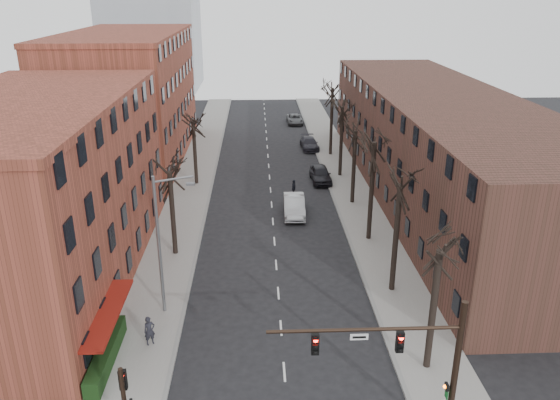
{
  "coord_description": "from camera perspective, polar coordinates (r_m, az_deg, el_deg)",
  "views": [
    {
      "loc": [
        -1.23,
        -19.56,
        18.91
      ],
      "look_at": [
        0.4,
        18.84,
        4.0
      ],
      "focal_mm": 35.0,
      "sensor_mm": 36.0,
      "label": 1
    }
  ],
  "objects": [
    {
      "name": "hedge",
      "position": [
        31.71,
        -17.7,
        -15.13
      ],
      "size": [
        0.8,
        6.0,
        1.0
      ],
      "primitive_type": "cube",
      "color": "#1B3612",
      "rests_on": "sidewalk_left"
    },
    {
      "name": "tree_left_b",
      "position": [
        57.16,
        -8.69,
        1.63
      ],
      "size": [
        5.2,
        5.2,
        9.5
      ],
      "primitive_type": null,
      "color": "black",
      "rests_on": "ground"
    },
    {
      "name": "building_right",
      "position": [
        54.28,
        16.24,
        5.5
      ],
      "size": [
        12.0,
        50.0,
        10.0
      ],
      "primitive_type": "cube",
      "color": "#4B2A23",
      "rests_on": "ground"
    },
    {
      "name": "pedestrian_a",
      "position": [
        32.27,
        -13.48,
        -13.14
      ],
      "size": [
        0.75,
        0.66,
        1.73
      ],
      "primitive_type": "imported",
      "rotation": [
        0.0,
        0.0,
        0.49
      ],
      "color": "#212129",
      "rests_on": "sidewalk_left"
    },
    {
      "name": "silver_sedan",
      "position": [
        48.65,
        1.49,
        -0.59
      ],
      "size": [
        1.94,
        5.25,
        1.72
      ],
      "primitive_type": "imported",
      "rotation": [
        0.0,
        0.0,
        -0.02
      ],
      "color": "#B1B4B8",
      "rests_on": "ground"
    },
    {
      "name": "parked_car_near",
      "position": [
        57.2,
        4.26,
        2.72
      ],
      "size": [
        2.13,
        4.96,
        1.67
      ],
      "primitive_type": "imported",
      "rotation": [
        0.0,
        0.0,
        0.03
      ],
      "color": "black",
      "rests_on": "ground"
    },
    {
      "name": "signal_mast_arm",
      "position": [
        24.49,
        14.48,
        -15.93
      ],
      "size": [
        8.14,
        0.3,
        7.2
      ],
      "color": "black",
      "rests_on": "ground"
    },
    {
      "name": "tree_right_b",
      "position": [
        37.84,
        11.56,
        -9.26
      ],
      "size": [
        5.2,
        5.2,
        10.8
      ],
      "primitive_type": null,
      "color": "black",
      "rests_on": "ground"
    },
    {
      "name": "building_left_near",
      "position": [
        39.74,
        -24.09,
        0.33
      ],
      "size": [
        12.0,
        26.0,
        12.0
      ],
      "primitive_type": "cube",
      "color": "brown",
      "rests_on": "ground"
    },
    {
      "name": "parked_car_far",
      "position": [
        82.6,
        1.55,
        8.44
      ],
      "size": [
        2.38,
        4.92,
        1.35
      ],
      "primitive_type": "imported",
      "rotation": [
        0.0,
        0.0,
        0.03
      ],
      "color": "#4F5256",
      "rests_on": "ground"
    },
    {
      "name": "sidewalk_right",
      "position": [
        58.46,
        6.79,
        2.25
      ],
      "size": [
        4.0,
        90.0,
        0.15
      ],
      "primitive_type": "cube",
      "color": "gray",
      "rests_on": "ground"
    },
    {
      "name": "tree_right_c",
      "position": [
        44.73,
        9.21,
        -4.1
      ],
      "size": [
        5.2,
        5.2,
        11.6
      ],
      "primitive_type": null,
      "color": "black",
      "rests_on": "ground"
    },
    {
      "name": "sidewalk_left",
      "position": [
        58.12,
        -8.99,
        2.02
      ],
      "size": [
        4.0,
        90.0,
        0.15
      ],
      "primitive_type": "cube",
      "color": "gray",
      "rests_on": "ground"
    },
    {
      "name": "parked_car_mid",
      "position": [
        69.15,
        3.09,
        5.92
      ],
      "size": [
        2.28,
        5.04,
        1.43
      ],
      "primitive_type": "imported",
      "rotation": [
        0.0,
        0.0,
        0.05
      ],
      "color": "#22212A",
      "rests_on": "ground"
    },
    {
      "name": "tree_right_a",
      "position": [
        31.48,
        15.02,
        -16.58
      ],
      "size": [
        5.2,
        5.2,
        10.0
      ],
      "primitive_type": null,
      "color": "black",
      "rests_on": "ground"
    },
    {
      "name": "tree_right_d",
      "position": [
        51.94,
        7.53,
        -0.34
      ],
      "size": [
        5.2,
        5.2,
        10.0
      ],
      "primitive_type": null,
      "color": "black",
      "rests_on": "ground"
    },
    {
      "name": "streetlight",
      "position": [
        33.18,
        -12.3,
        -4.09
      ],
      "size": [
        2.45,
        0.22,
        9.03
      ],
      "color": "slate",
      "rests_on": "ground"
    },
    {
      "name": "pedestrian_crossing",
      "position": [
        52.98,
        1.45,
        1.25
      ],
      "size": [
        0.57,
        1.03,
        1.67
      ],
      "primitive_type": "imported",
      "rotation": [
        0.0,
        0.0,
        1.4
      ],
      "color": "black",
      "rests_on": "ground"
    },
    {
      "name": "tree_right_e",
      "position": [
        59.35,
        6.26,
        2.49
      ],
      "size": [
        5.2,
        5.2,
        10.8
      ],
      "primitive_type": null,
      "color": "black",
      "rests_on": "ground"
    },
    {
      "name": "awning_left",
      "position": [
        32.83,
        -16.96,
        -15.04
      ],
      "size": [
        1.2,
        7.0,
        0.15
      ],
      "primitive_type": "cube",
      "color": "maroon",
      "rests_on": "ground"
    },
    {
      "name": "tree_right_f",
      "position": [
        66.9,
        5.27,
        4.69
      ],
      "size": [
        5.2,
        5.2,
        11.6
      ],
      "primitive_type": null,
      "color": "black",
      "rests_on": "ground"
    },
    {
      "name": "tree_left_a",
      "position": [
        42.54,
        -10.84,
        -5.61
      ],
      "size": [
        5.2,
        5.2,
        9.5
      ],
      "primitive_type": null,
      "color": "black",
      "rests_on": "ground"
    },
    {
      "name": "building_left_far",
      "position": [
        66.33,
        -15.5,
        10.11
      ],
      "size": [
        12.0,
        28.0,
        14.0
      ],
      "primitive_type": "cube",
      "color": "brown",
      "rests_on": "ground"
    }
  ]
}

